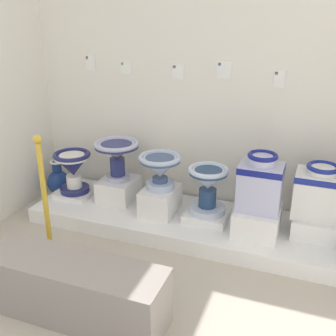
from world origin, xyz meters
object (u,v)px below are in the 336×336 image
Objects in this scene: plinth_block_broad_patterned at (119,189)px; antique_toilet_rightmost at (160,167)px; antique_toilet_tall_cobalt at (73,166)px; plinth_block_rightmost at (160,200)px; info_placard_fourth at (224,70)px; decorative_vase_companion at (58,182)px; info_placard_first at (90,62)px; info_placard_third at (178,71)px; antique_toilet_pale_glazed at (260,182)px; plinth_block_leftmost at (315,224)px; info_placard_second at (126,68)px; plinth_block_squat_floral at (207,215)px; antique_toilet_broad_patterned at (117,152)px; stanchion_post_near_left at (48,225)px; plinth_block_tall_cobalt at (75,193)px; antique_toilet_squat_floral at (208,184)px; info_placard_fifth at (280,79)px; plinth_block_pale_glazed at (257,221)px; antique_toilet_leftmost at (320,191)px; museum_bench at (76,290)px.

antique_toilet_rightmost is at bearing -13.43° from plinth_block_broad_patterned.
plinth_block_rightmost is (0.91, -0.02, -0.19)m from antique_toilet_tall_cobalt.
info_placard_fourth reaches higher than decorative_vase_companion.
info_placard_third is (0.90, -0.00, -0.04)m from info_placard_first.
decorative_vase_companion is (-2.10, 0.24, -0.42)m from antique_toilet_pale_glazed.
info_placard_second is (-1.84, 0.34, 1.13)m from plinth_block_leftmost.
antique_toilet_rightmost is 1.01× the size of plinth_block_squat_floral.
plinth_block_leftmost is at bearing -0.40° from antique_toilet_broad_patterned.
antique_toilet_pale_glazed is (0.87, -0.05, 0.02)m from antique_toilet_rightmost.
info_placard_second is at bearing 46.32° from antique_toilet_tall_cobalt.
stanchion_post_near_left is at bearing -91.75° from info_placard_second.
decorative_vase_companion is at bearing 173.51° from antique_toilet_pale_glazed.
antique_toilet_pale_glazed reaches higher than antique_toilet_rightmost.
plinth_block_tall_cobalt is 0.90× the size of antique_toilet_rightmost.
antique_toilet_squat_floral is at bearing -174.68° from plinth_block_leftmost.
antique_toilet_rightmost reaches higher than plinth_block_broad_patterned.
decorative_vase_companion is at bearing 122.22° from stanchion_post_near_left.
antique_toilet_broad_patterned is 2.66× the size of info_placard_fourth.
info_placard_fifth is (1.81, 0.42, 0.88)m from antique_toilet_tall_cobalt.
plinth_block_pale_glazed is at bearing -47.33° from info_placard_fourth.
plinth_block_broad_patterned is 0.60m from antique_toilet_rightmost.
antique_toilet_leftmost is at bearing -0.40° from plinth_block_broad_patterned.
plinth_block_leftmost is (1.32, 0.10, -0.36)m from antique_toilet_rightmost.
antique_toilet_squat_floral is 0.88× the size of antique_toilet_pale_glazed.
plinth_block_leftmost is at bearing 45.12° from museum_bench.
info_placard_fifth is 0.37× the size of decorative_vase_companion.
stanchion_post_near_left is (-0.98, -1.32, -1.02)m from info_placard_fourth.
antique_toilet_broad_patterned is 0.89× the size of antique_toilet_pale_glazed.
plinth_block_rightmost is 0.93× the size of antique_toilet_squat_floral.
info_placard_fifth reaches higher than plinth_block_broad_patterned.
plinth_block_squat_floral is (1.34, -0.00, 0.01)m from plinth_block_tall_cobalt.
antique_toilet_squat_floral is at bearing 69.36° from museum_bench.
info_placard_second is (-1.39, 0.49, 1.10)m from plinth_block_pale_glazed.
antique_toilet_leftmost is 2.40m from info_placard_first.
info_placard_first is (-1.33, 0.42, 1.20)m from plinth_block_squat_floral.
antique_toilet_leftmost is at bearing 18.77° from plinth_block_pale_glazed.
antique_toilet_tall_cobalt is 0.91× the size of antique_toilet_leftmost.
antique_toilet_squat_floral is 2.70× the size of info_placard_first.
info_placard_third reaches higher than antique_toilet_rightmost.
antique_toilet_squat_floral is at bearing -5.85° from decorative_vase_companion.
plinth_block_pale_glazed is at bearing -161.23° from plinth_block_leftmost.
antique_toilet_pale_glazed is at bearing -3.29° from antique_toilet_rightmost.
decorative_vase_companion is (-0.75, 0.07, -0.07)m from plinth_block_broad_patterned.
antique_toilet_broad_patterned is 3.62× the size of info_placard_second.
antique_toilet_squat_floral reaches higher than plinth_block_rightmost.
info_placard_second reaches higher than antique_toilet_tall_cobalt.
info_placard_fifth is (0.02, 0.49, 0.73)m from antique_toilet_pale_glazed.
antique_toilet_pale_glazed reaches higher than museum_bench.
stanchion_post_near_left is at bearing -94.44° from antique_toilet_broad_patterned.
antique_toilet_pale_glazed is at bearing -19.42° from info_placard_second.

